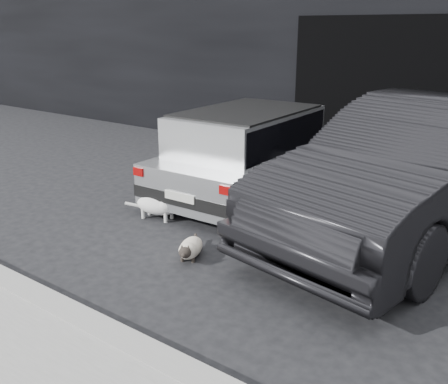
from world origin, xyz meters
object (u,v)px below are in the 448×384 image
Objects in this scene: second_car at (420,169)px; cat_white at (160,205)px; cat_siamese at (190,249)px; silver_hatchback at (250,148)px.

second_car is 3.24m from cat_white.
cat_siamese is (-1.75, -2.14, -0.70)m from second_car.
second_car is at bearing 106.73° from cat_white.
second_car reaches higher than cat_white.
cat_siamese is 0.75× the size of cat_white.
cat_siamese is (0.71, -2.24, -0.59)m from silver_hatchback.
cat_white is (-2.82, -1.48, -0.61)m from second_car.
second_car is 2.85m from cat_siamese.
silver_hatchback is at bearing -97.85° from cat_siamese.
second_car is (2.46, -0.10, 0.11)m from silver_hatchback.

